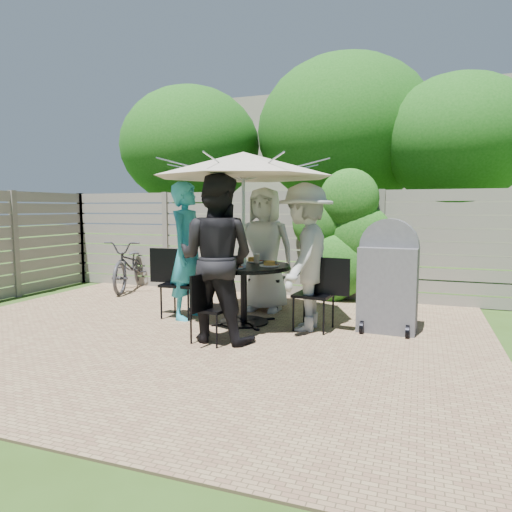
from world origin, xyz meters
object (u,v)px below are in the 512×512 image
(person_left, at_px, (188,251))
(syrup_jug, at_px, (241,258))
(chair_right, at_px, (315,309))
(glass_left, at_px, (222,260))
(person_front, at_px, (216,259))
(coffee_cup, at_px, (257,259))
(umbrella, at_px, (243,165))
(plate_front, at_px, (233,266))
(glass_front, at_px, (244,262))
(chair_front, at_px, (212,322))
(chair_back, at_px, (267,290))
(bicycle, at_px, (131,265))
(person_right, at_px, (305,258))
(chair_left, at_px, (180,297))
(plate_left, at_px, (219,262))
(glass_back, at_px, (244,257))
(plate_right, at_px, (269,264))
(patio_table, at_px, (244,283))
(bbq_grill, at_px, (388,281))
(person_back, at_px, (265,250))
(plate_back, at_px, (253,260))

(person_left, height_order, syrup_jug, person_left)
(chair_right, bearing_deg, glass_left, 10.30)
(person_front, distance_m, coffee_cup, 1.06)
(umbrella, relative_size, plate_front, 9.12)
(person_front, height_order, glass_front, person_front)
(chair_front, xyz_separation_m, plate_front, (0.01, 0.60, 0.57))
(chair_back, distance_m, bicycle, 3.05)
(chair_front, xyz_separation_m, person_right, (0.85, 0.95, 0.68))
(umbrella, distance_m, bicycle, 3.76)
(syrup_jug, bearing_deg, person_right, -4.04)
(chair_left, xyz_separation_m, plate_left, (0.61, -0.01, 0.53))
(glass_back, bearing_deg, glass_left, -113.82)
(coffee_cup, bearing_deg, chair_right, -15.17)
(plate_front, xyz_separation_m, syrup_jug, (-0.05, 0.41, 0.06))
(glass_back, bearing_deg, chair_front, -86.01)
(plate_left, bearing_deg, plate_front, -45.82)
(plate_right, height_order, glass_back, glass_back)
(person_right, distance_m, coffee_cup, 0.77)
(patio_table, distance_m, bbq_grill, 1.85)
(plate_front, relative_size, bicycle, 0.14)
(chair_front, relative_size, person_right, 0.45)
(umbrella, bearing_deg, glass_left, -158.82)
(person_back, xyz_separation_m, chair_front, (-0.03, -1.79, -0.68))
(person_front, distance_m, glass_left, 0.78)
(person_right, bearing_deg, umbrella, -90.00)
(person_left, bearing_deg, chair_back, -40.61)
(person_front, height_order, plate_front, person_front)
(chair_left, bearing_deg, plate_left, -3.71)
(patio_table, relative_size, umbrella, 0.52)
(chair_right, bearing_deg, patio_table, 5.39)
(plate_front, xyz_separation_m, bicycle, (-2.94, 2.04, -0.35))
(person_back, bearing_deg, chair_left, -139.31)
(plate_left, xyz_separation_m, glass_back, (0.26, 0.26, 0.05))
(chair_right, relative_size, plate_right, 3.61)
(chair_left, relative_size, coffee_cup, 8.19)
(plate_back, height_order, syrup_jug, syrup_jug)
(glass_front, bearing_deg, coffee_cup, 89.76)
(chair_left, relative_size, person_front, 0.51)
(patio_table, height_order, glass_left, glass_left)
(chair_right, bearing_deg, chair_left, 5.47)
(patio_table, xyz_separation_m, plate_right, (0.36, -0.01, 0.27))
(patio_table, bearing_deg, chair_right, -0.91)
(person_back, height_order, chair_front, person_back)
(person_back, height_order, coffee_cup, person_back)
(chair_right, relative_size, coffee_cup, 7.83)
(patio_table, relative_size, plate_back, 4.75)
(chair_right, bearing_deg, person_right, 4.84)
(plate_front, xyz_separation_m, plate_right, (0.37, 0.35, 0.00))
(person_left, relative_size, glass_left, 13.60)
(chair_back, height_order, plate_left, chair_back)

